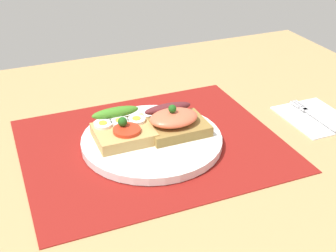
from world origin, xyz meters
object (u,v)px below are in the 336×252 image
at_px(sandwich_egg_tomato, 122,129).
at_px(napkin, 315,117).
at_px(sandwich_salmon, 175,122).
at_px(fork, 312,114).
at_px(plate, 152,140).

distance_m(sandwich_egg_tomato, napkin, 0.37).
bearing_deg(sandwich_egg_tomato, sandwich_salmon, -11.00).
bearing_deg(sandwich_salmon, fork, -5.28).
xyz_separation_m(plate, napkin, (0.32, -0.03, -0.01)).
xyz_separation_m(sandwich_salmon, fork, (0.27, -0.03, -0.03)).
relative_size(sandwich_egg_tomato, sandwich_salmon, 0.95).
bearing_deg(sandwich_egg_tomato, plate, -22.65).
relative_size(plate, napkin, 1.79).
relative_size(plate, sandwich_egg_tomato, 2.46).
xyz_separation_m(napkin, fork, (-0.00, 0.00, 0.00)).
bearing_deg(fork, sandwich_egg_tomato, 173.29).
bearing_deg(napkin, plate, 175.14).
bearing_deg(sandwich_egg_tomato, napkin, -7.20).
height_order(sandwich_salmon, napkin, sandwich_salmon).
height_order(sandwich_salmon, fork, sandwich_salmon).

